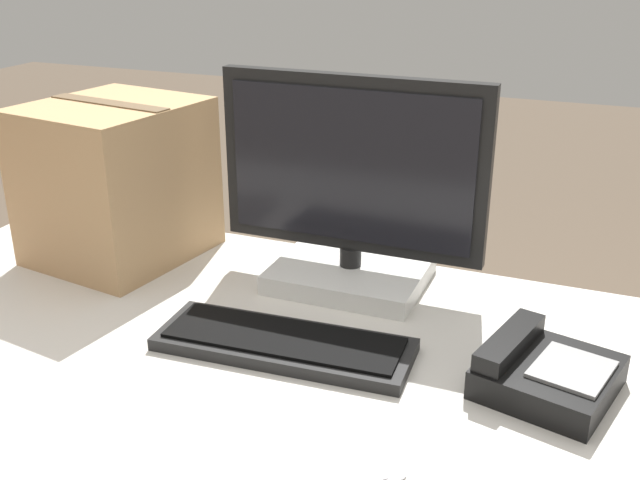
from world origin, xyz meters
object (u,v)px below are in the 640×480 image
Objects in this scene: monitor at (351,202)px; cardboard_box at (117,181)px; desk_phone at (544,372)px; keyboard at (284,343)px.

monitor is 1.39× the size of cardboard_box.
cardboard_box is at bearing -178.17° from desk_phone.
keyboard is 0.43m from desk_phone.
monitor reaches higher than cardboard_box.
desk_phone is at bearing -12.44° from cardboard_box.
monitor is 1.18× the size of keyboard.
desk_phone is (0.43, 0.05, 0.02)m from keyboard.
cardboard_box reaches higher than desk_phone.
keyboard is 1.89× the size of desk_phone.
cardboard_box is (-0.52, -0.04, -0.01)m from monitor.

